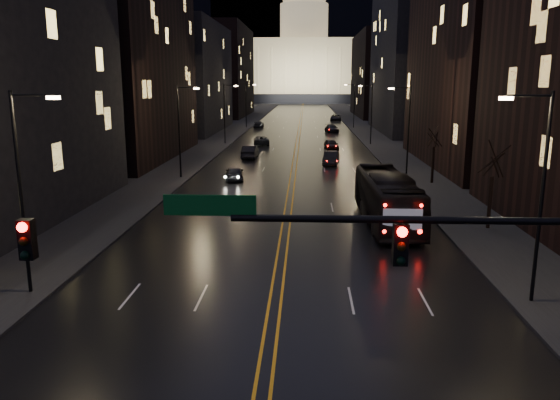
# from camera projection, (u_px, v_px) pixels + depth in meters

# --- Properties ---
(road) EXTENTS (20.00, 320.00, 0.02)m
(road) POSITION_uv_depth(u_px,v_px,m) (301.00, 118.00, 141.08)
(road) COLOR black
(road) RESTS_ON ground
(sidewalk_left) EXTENTS (8.00, 320.00, 0.16)m
(sidewalk_left) POSITION_uv_depth(u_px,v_px,m) (247.00, 118.00, 141.70)
(sidewalk_left) COLOR black
(sidewalk_left) RESTS_ON ground
(sidewalk_right) EXTENTS (8.00, 320.00, 0.16)m
(sidewalk_right) POSITION_uv_depth(u_px,v_px,m) (355.00, 118.00, 140.42)
(sidewalk_right) COLOR black
(sidewalk_right) RESTS_ON ground
(center_line) EXTENTS (0.62, 320.00, 0.01)m
(center_line) POSITION_uv_depth(u_px,v_px,m) (301.00, 118.00, 141.07)
(center_line) COLOR orange
(center_line) RESTS_ON road
(building_left_mid) EXTENTS (12.00, 30.00, 28.00)m
(building_left_mid) POSITION_uv_depth(u_px,v_px,m) (120.00, 42.00, 64.88)
(building_left_mid) COLOR black
(building_left_mid) RESTS_ON ground
(building_left_far) EXTENTS (12.00, 34.00, 20.00)m
(building_left_far) POSITION_uv_depth(u_px,v_px,m) (188.00, 78.00, 102.83)
(building_left_far) COLOR black
(building_left_far) RESTS_ON ground
(building_left_dist) EXTENTS (12.00, 40.00, 24.00)m
(building_left_dist) POSITION_uv_depth(u_px,v_px,m) (225.00, 72.00, 149.25)
(building_left_dist) COLOR black
(building_left_dist) RESTS_ON ground
(building_right_mid) EXTENTS (12.00, 34.00, 26.00)m
(building_right_mid) POSITION_uv_depth(u_px,v_px,m) (414.00, 61.00, 100.26)
(building_right_mid) COLOR black
(building_right_mid) RESTS_ON ground
(building_right_dist) EXTENTS (12.00, 40.00, 22.00)m
(building_right_dist) POSITION_uv_depth(u_px,v_px,m) (379.00, 75.00, 147.54)
(building_right_dist) COLOR black
(building_right_dist) RESTS_ON ground
(capitol) EXTENTS (90.00, 50.00, 58.50)m
(capitol) POSITION_uv_depth(u_px,v_px,m) (304.00, 64.00, 254.56)
(capitol) COLOR black
(capitol) RESTS_ON ground
(traffic_signal) EXTENTS (17.29, 0.45, 7.00)m
(traffic_signal) POSITION_uv_depth(u_px,v_px,m) (502.00, 266.00, 12.83)
(traffic_signal) COLOR black
(traffic_signal) RESTS_ON ground
(streetlamp_right_near) EXTENTS (2.13, 0.25, 9.00)m
(streetlamp_right_near) POSITION_uv_depth(u_px,v_px,m) (538.00, 188.00, 22.38)
(streetlamp_right_near) COLOR black
(streetlamp_right_near) RESTS_ON ground
(streetlamp_left_near) EXTENTS (2.13, 0.25, 9.00)m
(streetlamp_left_near) POSITION_uv_depth(u_px,v_px,m) (24.00, 183.00, 23.37)
(streetlamp_left_near) COLOR black
(streetlamp_left_near) RESTS_ON ground
(streetlamp_right_mid) EXTENTS (2.13, 0.25, 9.00)m
(streetlamp_right_mid) POSITION_uv_depth(u_px,v_px,m) (407.00, 128.00, 51.66)
(streetlamp_right_mid) COLOR black
(streetlamp_right_mid) RESTS_ON ground
(streetlamp_left_mid) EXTENTS (2.13, 0.25, 9.00)m
(streetlamp_left_mid) POSITION_uv_depth(u_px,v_px,m) (181.00, 127.00, 52.65)
(streetlamp_left_mid) COLOR black
(streetlamp_left_mid) RESTS_ON ground
(streetlamp_right_far) EXTENTS (2.13, 0.25, 9.00)m
(streetlamp_right_far) POSITION_uv_depth(u_px,v_px,m) (370.00, 111.00, 80.94)
(streetlamp_right_far) COLOR black
(streetlamp_right_far) RESTS_ON ground
(streetlamp_left_far) EXTENTS (2.13, 0.25, 9.00)m
(streetlamp_left_far) POSITION_uv_depth(u_px,v_px,m) (226.00, 111.00, 81.93)
(streetlamp_left_far) COLOR black
(streetlamp_left_far) RESTS_ON ground
(streetlamp_right_dist) EXTENTS (2.13, 0.25, 9.00)m
(streetlamp_right_dist) POSITION_uv_depth(u_px,v_px,m) (353.00, 103.00, 110.22)
(streetlamp_right_dist) COLOR black
(streetlamp_right_dist) RESTS_ON ground
(streetlamp_left_dist) EXTENTS (2.13, 0.25, 9.00)m
(streetlamp_left_dist) POSITION_uv_depth(u_px,v_px,m) (247.00, 103.00, 111.21)
(streetlamp_left_dist) COLOR black
(streetlamp_left_dist) RESTS_ON ground
(tree_right_mid) EXTENTS (2.40, 2.40, 6.65)m
(tree_right_mid) POSITION_uv_depth(u_px,v_px,m) (493.00, 160.00, 34.11)
(tree_right_mid) COLOR black
(tree_right_mid) RESTS_ON ground
(tree_right_far) EXTENTS (2.40, 2.40, 6.65)m
(tree_right_far) POSITION_uv_depth(u_px,v_px,m) (434.00, 136.00, 49.72)
(tree_right_far) COLOR black
(tree_right_far) RESTS_ON ground
(bus) EXTENTS (3.21, 12.29, 3.40)m
(bus) POSITION_uv_depth(u_px,v_px,m) (387.00, 199.00, 36.42)
(bus) COLOR black
(bus) RESTS_ON ground
(oncoming_car_a) EXTENTS (2.23, 4.35, 1.42)m
(oncoming_car_a) POSITION_uv_depth(u_px,v_px,m) (235.00, 173.00, 52.58)
(oncoming_car_a) COLOR black
(oncoming_car_a) RESTS_ON ground
(oncoming_car_b) EXTENTS (1.76, 4.88, 1.60)m
(oncoming_car_b) POSITION_uv_depth(u_px,v_px,m) (250.00, 152.00, 67.76)
(oncoming_car_b) COLOR black
(oncoming_car_b) RESTS_ON ground
(oncoming_car_c) EXTENTS (2.77, 5.19, 1.39)m
(oncoming_car_c) POSITION_uv_depth(u_px,v_px,m) (261.00, 140.00, 81.92)
(oncoming_car_c) COLOR black
(oncoming_car_c) RESTS_ON ground
(oncoming_car_d) EXTENTS (2.10, 4.92, 1.41)m
(oncoming_car_d) POSITION_uv_depth(u_px,v_px,m) (259.00, 124.00, 112.68)
(oncoming_car_d) COLOR black
(oncoming_car_d) RESTS_ON ground
(receding_car_a) EXTENTS (2.16, 4.74, 1.51)m
(receding_car_a) POSITION_uv_depth(u_px,v_px,m) (331.00, 158.00, 62.50)
(receding_car_a) COLOR black
(receding_car_a) RESTS_ON ground
(receding_car_b) EXTENTS (2.18, 4.44, 1.46)m
(receding_car_b) POSITION_uv_depth(u_px,v_px,m) (331.00, 145.00, 76.21)
(receding_car_b) COLOR black
(receding_car_b) RESTS_ON ground
(receding_car_c) EXTENTS (2.72, 5.38, 1.50)m
(receding_car_c) POSITION_uv_depth(u_px,v_px,m) (332.00, 129.00, 101.62)
(receding_car_c) COLOR black
(receding_car_c) RESTS_ON ground
(receding_car_d) EXTENTS (2.91, 5.75, 1.56)m
(receding_car_d) POSITION_uv_depth(u_px,v_px,m) (336.00, 118.00, 131.94)
(receding_car_d) COLOR black
(receding_car_d) RESTS_ON ground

